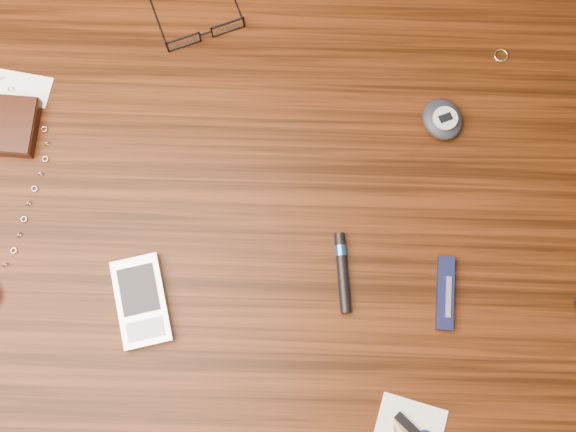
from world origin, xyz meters
The scene contains 9 objects.
ground centered at (0.00, 0.00, 0.00)m, with size 3.80×3.80×0.00m, color #472814.
desk centered at (0.00, 0.00, 0.65)m, with size 1.00×0.70×0.75m.
wallet_and_card centered at (-0.34, 0.13, 0.76)m, with size 0.11×0.13×0.02m.
eyeglasses centered at (-0.08, 0.28, 0.76)m, with size 0.15×0.15×0.02m.
gold_ring centered at (0.33, 0.26, 0.75)m, with size 0.02×0.02×0.00m, color #DDCE72.
pda_phone centered at (-0.14, -0.09, 0.76)m, with size 0.09×0.12×0.02m.
pedometer centered at (0.24, 0.16, 0.76)m, with size 0.07×0.08×0.02m.
pocket_knife centered at (0.24, -0.07, 0.76)m, with size 0.02×0.09×0.01m.
black_blue_pen centered at (0.11, -0.05, 0.76)m, with size 0.02×0.10×0.01m.
Camera 1 is at (0.05, -0.19, 1.66)m, focal length 45.00 mm.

